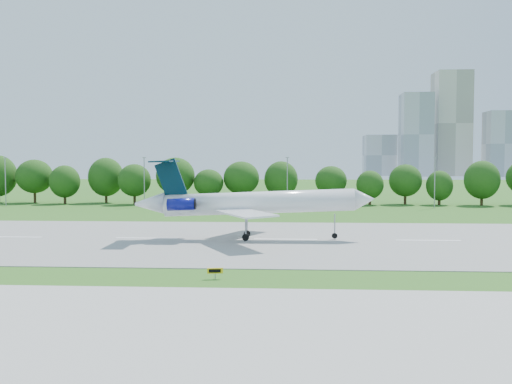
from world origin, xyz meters
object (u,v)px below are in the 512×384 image
taxi_sign_left (215,271)px  service_vehicle_a (276,206)px  airliner (247,202)px  service_vehicle_b (336,206)px

taxi_sign_left → service_vehicle_a: size_ratio=0.40×
taxi_sign_left → service_vehicle_a: 82.71m
taxi_sign_left → airliner: bearing=78.5°
service_vehicle_a → service_vehicle_b: size_ratio=1.21×
taxi_sign_left → service_vehicle_b: 84.93m
airliner → taxi_sign_left: bearing=-93.5°
airliner → taxi_sign_left: (-0.97, -27.40, -4.59)m
service_vehicle_a → service_vehicle_b: 14.26m
airliner → service_vehicle_b: (16.99, 55.60, -4.84)m
taxi_sign_left → service_vehicle_b: service_vehicle_b is taller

